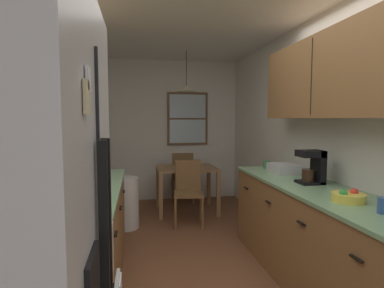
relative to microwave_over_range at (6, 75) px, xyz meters
name	(u,v)px	position (x,y,z in m)	size (l,w,h in m)	color
ground_plane	(191,261)	(1.11, 1.58, -1.69)	(12.00, 12.00, 0.00)	brown
wall_left	(50,142)	(-0.24, 1.58, -0.41)	(0.10, 9.00, 2.55)	white
wall_right	(312,139)	(2.46, 1.58, -0.41)	(0.10, 9.00, 2.55)	white
wall_back	(167,131)	(1.11, 4.23, -0.41)	(4.40, 0.10, 2.55)	white
ceiling_slab	(191,7)	(1.11, 1.58, 0.90)	(4.40, 9.00, 0.08)	white
microwave_over_range	(6,75)	(0.00, 0.00, 0.00)	(0.39, 0.57, 0.33)	white
counter_left	(85,237)	(0.11, 1.26, -1.24)	(0.64, 1.93, 0.90)	olive
upper_cabinets_left	(62,73)	(-0.03, 1.21, 0.18)	(0.33, 2.01, 0.64)	olive
counter_right	(337,252)	(2.11, 0.61, -1.24)	(0.64, 3.08, 0.90)	olive
upper_cabinets_right	(365,69)	(2.25, 0.56, 0.17)	(0.33, 2.76, 0.72)	olive
dining_table	(187,175)	(1.34, 3.32, -1.09)	(0.93, 0.71, 0.72)	olive
dining_chair_near	(188,189)	(1.28, 2.76, -1.19)	(0.45, 0.45, 0.90)	brown
dining_chair_far	(183,175)	(1.36, 3.88, -1.19)	(0.44, 0.44, 0.90)	brown
pendant_light	(186,88)	(1.34, 3.32, 0.28)	(0.31, 0.31, 0.63)	black
back_window	(188,119)	(1.49, 4.16, -0.20)	(0.75, 0.05, 0.97)	brown
trash_bin	(126,203)	(0.41, 2.73, -1.34)	(0.35, 0.35, 0.70)	white
storage_canister	(66,197)	(0.11, 0.59, -0.71)	(0.11, 0.11, 0.17)	#265999
coffee_maker	(313,166)	(2.16, 1.06, -0.63)	(0.22, 0.18, 0.31)	black
mug_by_coffeemaker	(384,206)	(2.09, 0.15, -0.74)	(0.11, 0.07, 0.10)	#335999
mug_spare	(267,164)	(2.10, 1.95, -0.74)	(0.12, 0.08, 0.10)	#3F7F4C
fruit_bowl	(349,197)	(2.07, 0.44, -0.75)	(0.23, 0.23, 0.09)	#E5D14C
dish_rack	(285,168)	(2.16, 1.63, -0.74)	(0.28, 0.34, 0.10)	silver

